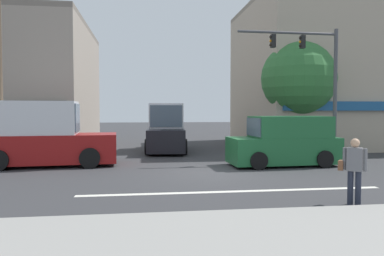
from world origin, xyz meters
name	(u,v)px	position (x,y,z in m)	size (l,w,h in m)	color
ground_plane	(212,172)	(0.00, 0.00, 0.00)	(120.00, 120.00, 0.00)	#333335
lane_marking_stripe	(234,191)	(0.00, -3.50, 0.00)	(9.00, 0.24, 0.01)	silver
sidewalk_curb	(311,254)	(0.00, -8.50, 0.08)	(40.00, 5.00, 0.16)	gray
building_right_corner	(346,75)	(11.40, 10.39, 4.79)	(13.87, 10.67, 9.58)	tan
street_tree	(298,79)	(5.95, 5.77, 4.12)	(4.10, 4.10, 6.18)	#4C3823
utility_pole_near_left	(0,69)	(-8.68, 3.03, 4.14)	(1.40, 0.22, 7.98)	brown
utility_pole_far_right	(328,80)	(8.13, 6.68, 4.12)	(1.40, 0.22, 7.94)	brown
traffic_light_mast	(316,72)	(5.50, 2.72, 4.18)	(4.89, 0.28, 6.20)	#47474C
box_truck_parked_curbside	(166,129)	(-1.23, 7.75, 1.25)	(2.57, 5.74, 2.75)	black
van_crossing_center	(285,142)	(3.43, 1.26, 1.01)	(4.68, 2.20, 2.11)	#1E6033
box_truck_crossing_leftbound	(44,137)	(-6.77, 2.41, 1.25)	(5.72, 2.52, 2.75)	maroon
pedestrian_foreground_with_bag	(354,167)	(2.56, -5.41, 0.95)	(0.59, 0.57, 1.67)	#232838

